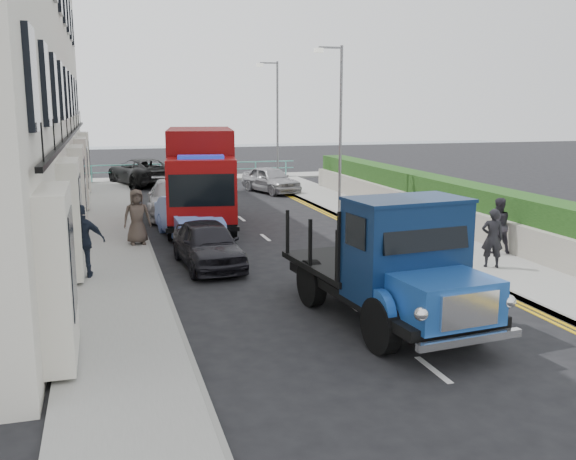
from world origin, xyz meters
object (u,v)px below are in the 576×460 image
object	(u,v)px
lamp_far	(275,116)
bedford_lorry	(400,271)
pedestrian_east_near	(492,238)
parked_car_front	(208,244)
red_lorry	(201,175)
lamp_mid	(338,120)

from	to	relation	value
lamp_far	bedford_lorry	size ratio (longest dim) A/B	1.17
lamp_far	pedestrian_east_near	bearing A→B (deg)	-87.86
parked_car_front	bedford_lorry	bearing A→B (deg)	-69.32
red_lorry	parked_car_front	bearing A→B (deg)	-88.98
bedford_lorry	pedestrian_east_near	bearing A→B (deg)	32.61
lamp_mid	parked_car_front	size ratio (longest dim) A/B	1.78
lamp_mid	lamp_far	size ratio (longest dim) A/B	1.00
red_lorry	pedestrian_east_near	world-z (taller)	red_lorry
lamp_mid	red_lorry	xyz separation A→B (m)	(-5.95, -0.97, -2.03)
lamp_far	red_lorry	world-z (taller)	lamp_far
bedford_lorry	lamp_mid	bearing A→B (deg)	68.65
pedestrian_east_near	lamp_far	bearing A→B (deg)	-65.53
bedford_lorry	red_lorry	xyz separation A→B (m)	(-2.08, 12.99, 0.70)
parked_car_front	lamp_mid	bearing A→B (deg)	44.33
lamp_far	bedford_lorry	world-z (taller)	lamp_far
bedford_lorry	red_lorry	size ratio (longest dim) A/B	0.82
lamp_far	red_lorry	xyz separation A→B (m)	(-5.95, -10.97, -2.03)
parked_car_front	pedestrian_east_near	distance (m)	8.03
bedford_lorry	red_lorry	distance (m)	13.17
lamp_mid	red_lorry	world-z (taller)	lamp_mid
bedford_lorry	red_lorry	world-z (taller)	red_lorry
parked_car_front	lamp_far	bearing A→B (deg)	65.15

